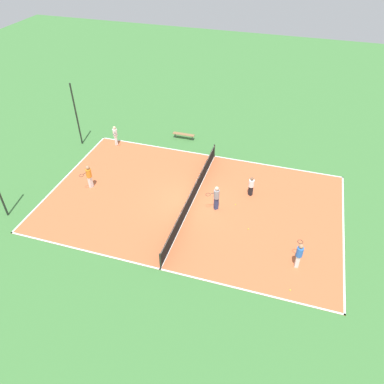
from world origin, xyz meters
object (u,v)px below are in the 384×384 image
(player_center_orange, at_px, (89,175))
(tennis_ball_far_baseline, at_px, (236,204))
(tennis_ball_midcourt, at_px, (290,290))
(fence_post_back_right, at_px, (76,115))
(player_baseline_gray, at_px, (216,196))
(player_near_blue, at_px, (299,254))
(player_far_white, at_px, (115,134))
(player_near_white, at_px, (251,185))
(bench, at_px, (184,135))
(tennis_net, at_px, (192,196))
(tennis_ball_near_net, at_px, (248,229))

(player_center_orange, xyz_separation_m, tennis_ball_far_baseline, (1.05, -9.93, -0.97))
(tennis_ball_midcourt, height_order, fence_post_back_right, fence_post_back_right)
(player_baseline_gray, height_order, player_center_orange, player_baseline_gray)
(tennis_ball_midcourt, bearing_deg, tennis_ball_far_baseline, 34.93)
(player_near_blue, distance_m, tennis_ball_far_baseline, 5.93)
(player_far_white, relative_size, tennis_ball_midcourt, 23.93)
(player_near_white, relative_size, player_center_orange, 0.83)
(bench, bearing_deg, tennis_net, 111.89)
(tennis_ball_near_net, bearing_deg, player_near_blue, -124.25)
(player_near_blue, bearing_deg, player_near_white, 28.56)
(player_center_orange, height_order, fence_post_back_right, fence_post_back_right)
(tennis_net, bearing_deg, player_baseline_gray, -94.87)
(player_far_white, height_order, tennis_ball_far_baseline, player_far_white)
(bench, distance_m, tennis_ball_far_baseline, 9.22)
(tennis_ball_far_baseline, bearing_deg, player_baseline_gray, 123.21)
(player_near_blue, height_order, player_far_white, player_near_blue)
(player_near_white, height_order, tennis_ball_midcourt, player_near_white)
(player_far_white, bearing_deg, tennis_ball_midcourt, 26.64)
(player_near_white, bearing_deg, player_center_orange, 49.32)
(player_near_blue, bearing_deg, bench, 37.71)
(tennis_ball_midcourt, bearing_deg, fence_post_back_right, 60.97)
(tennis_net, distance_m, bench, 8.30)
(tennis_ball_far_baseline, bearing_deg, bench, 39.63)
(tennis_net, bearing_deg, tennis_ball_midcourt, -127.29)
(player_center_orange, bearing_deg, player_baseline_gray, 109.27)
(player_baseline_gray, height_order, tennis_ball_midcourt, player_baseline_gray)
(player_near_white, height_order, player_far_white, player_far_white)
(bench, relative_size, player_baseline_gray, 1.02)
(tennis_ball_midcourt, distance_m, fence_post_back_right, 20.30)
(player_baseline_gray, bearing_deg, bench, -99.39)
(tennis_net, xyz_separation_m, tennis_ball_near_net, (-1.42, -3.99, -0.51))
(tennis_net, relative_size, fence_post_back_right, 2.28)
(player_near_white, bearing_deg, fence_post_back_right, 26.30)
(bench, relative_size, player_near_white, 1.25)
(tennis_ball_far_baseline, bearing_deg, player_far_white, 66.86)
(player_far_white, distance_m, fence_post_back_right, 3.26)
(tennis_net, distance_m, tennis_ball_near_net, 4.27)
(bench, xyz_separation_m, player_baseline_gray, (-7.84, -4.74, 0.65))
(bench, relative_size, player_near_blue, 1.08)
(tennis_net, height_order, player_center_orange, player_center_orange)
(bench, relative_size, player_center_orange, 1.03)
(player_baseline_gray, xyz_separation_m, tennis_ball_near_net, (-1.28, -2.35, -0.99))
(player_near_white, xyz_separation_m, tennis_ball_near_net, (-3.34, -0.49, -0.77))
(tennis_net, xyz_separation_m, fence_post_back_right, (4.57, 10.77, 1.98))
(player_near_white, height_order, player_center_orange, player_center_orange)
(player_center_orange, distance_m, tennis_ball_far_baseline, 10.04)
(bench, bearing_deg, player_near_blue, 132.10)
(tennis_ball_midcourt, bearing_deg, player_near_blue, -5.09)
(player_near_blue, distance_m, player_far_white, 17.33)
(tennis_ball_far_baseline, distance_m, tennis_ball_midcourt, 7.09)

